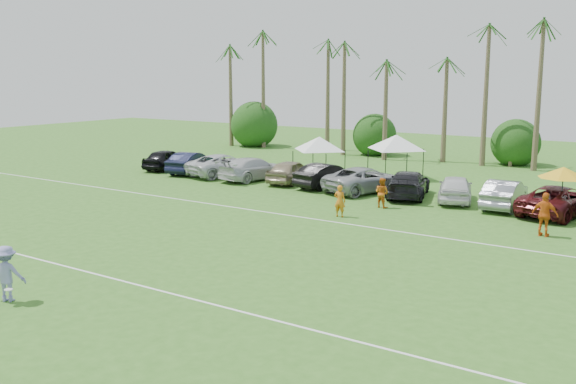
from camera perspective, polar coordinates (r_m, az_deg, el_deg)
The scene contains 31 objects.
ground at distance 24.01m, azimuth -21.72°, elevation -7.69°, with size 120.00×120.00×0.00m, color #35681F.
field_lines at distance 29.04m, azimuth -8.66°, elevation -3.92°, with size 80.00×12.10×0.01m.
palm_tree_0 at distance 65.24m, azimuth -5.36°, elevation 10.77°, with size 2.40×2.40×8.90m.
palm_tree_1 at distance 62.22m, azimuth -1.72°, elevation 11.63°, with size 2.40×2.40×9.90m.
palm_tree_2 at distance 59.48m, azimuth 2.30°, elevation 12.50°, with size 2.40×2.40×10.90m.
palm_tree_3 at distance 57.53m, azimuth 5.80°, elevation 13.37°, with size 2.40×2.40×11.90m.
palm_tree_4 at distance 55.69m, azimuth 9.45°, elevation 10.72°, with size 2.40×2.40×8.90m.
palm_tree_5 at distance 54.17m, azimuth 13.41°, elevation 11.51°, with size 2.40×2.40×9.90m.
palm_tree_6 at distance 52.92m, azimuth 17.60°, elevation 12.27°, with size 2.40×2.40×10.90m.
palm_tree_7 at distance 51.96m, azimuth 21.99°, elevation 12.98°, with size 2.40×2.40×11.90m.
bush_tree_0 at distance 64.42m, azimuth -2.62°, elevation 5.75°, with size 4.00×4.00×4.00m.
bush_tree_1 at distance 57.70m, azimuth 7.88°, elevation 5.10°, with size 4.00×4.00×4.00m.
bush_tree_2 at distance 53.59m, azimuth 19.51°, elevation 4.18°, with size 4.00×4.00×4.00m.
sideline_player_a at distance 32.53m, azimuth 4.63°, elevation -0.80°, with size 0.60×0.39×1.63m, color orange.
sideline_player_b at distance 35.02m, azimuth 8.34°, elevation -0.06°, with size 0.79×0.62×1.63m, color #CC6216.
sideline_player_c at distance 30.70m, azimuth 21.87°, elevation -1.88°, with size 1.17×0.49×1.99m, color #D65E17.
canopy_tent_left at distance 44.53m, azimuth 2.81°, elevation 4.93°, with size 4.10×4.10×3.32m.
canopy_tent_right at distance 44.45m, azimuth 9.64°, elevation 5.04°, with size 4.38×4.38×3.54m.
market_umbrella at distance 34.11m, azimuth 23.29°, elevation 1.61°, with size 2.41×2.41×2.68m.
frisbee_player at distance 22.44m, azimuth -23.72°, elevation -6.66°, with size 1.36×1.18×1.82m.
parked_car_0 at distance 49.28m, azimuth -10.78°, elevation 2.88°, with size 1.82×4.52×1.54m, color black.
parked_car_1 at distance 47.14m, azimuth -8.62°, elevation 2.61°, with size 1.63×4.68×1.54m, color black.
parked_car_2 at distance 45.57m, azimuth -5.73°, elevation 2.40°, with size 2.56×5.55×1.54m, color silver.
parked_car_3 at distance 43.70m, azimuth -3.07°, elevation 2.09°, with size 2.16×5.31×1.54m, color silver.
parked_car_4 at distance 42.41m, azimuth 0.27°, elevation 1.84°, with size 1.82×4.52×1.54m, color gray.
parked_car_5 at distance 40.84m, azimuth 3.44°, elevation 1.49°, with size 1.63×4.68×1.54m, color black.
parked_car_6 at distance 39.44m, azimuth 6.88°, elevation 1.10°, with size 2.56×5.55×1.54m, color #A0A2A4.
parked_car_7 at distance 38.31m, azimuth 10.63°, elevation 0.71°, with size 2.16×5.31×1.54m, color black.
parked_car_8 at distance 37.45m, azimuth 14.64°, elevation 0.32°, with size 1.82×4.52×1.54m, color silver.
parked_car_9 at distance 36.47m, azimuth 18.69°, elevation -0.16°, with size 1.63×4.68×1.54m, color gray.
parked_car_10 at distance 35.62m, azimuth 22.91°, elevation -0.69°, with size 2.56×5.55×1.54m, color #551419.
Camera 1 is at (19.07, -12.69, 7.22)m, focal length 40.00 mm.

